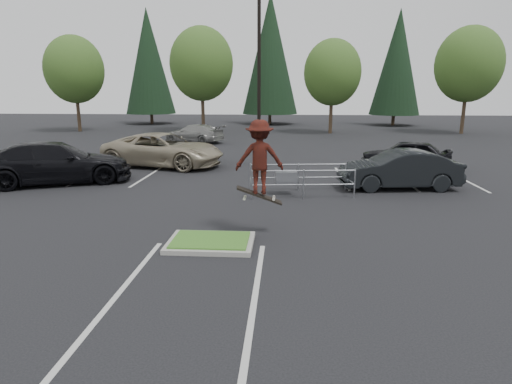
# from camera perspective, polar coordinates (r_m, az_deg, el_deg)

# --- Properties ---
(ground) EXTENTS (120.00, 120.00, 0.00)m
(ground) POSITION_cam_1_polar(r_m,az_deg,el_deg) (11.23, -6.06, -7.02)
(ground) COLOR black
(ground) RESTS_ON ground
(grass_median) EXTENTS (2.20, 1.60, 0.16)m
(grass_median) POSITION_cam_1_polar(r_m,az_deg,el_deg) (11.21, -6.07, -6.65)
(grass_median) COLOR gray
(grass_median) RESTS_ON ground
(stall_lines) EXTENTS (22.62, 17.60, 0.01)m
(stall_lines) POSITION_cam_1_polar(r_m,az_deg,el_deg) (17.15, -7.07, 0.17)
(stall_lines) COLOR beige
(stall_lines) RESTS_ON ground
(light_pole) EXTENTS (0.70, 0.60, 10.12)m
(light_pole) POSITION_cam_1_polar(r_m,az_deg,el_deg) (22.41, 0.40, 15.11)
(light_pole) COLOR gray
(light_pole) RESTS_ON ground
(decid_a) EXTENTS (5.44, 5.44, 8.91)m
(decid_a) POSITION_cam_1_polar(r_m,az_deg,el_deg) (45.06, -23.03, 14.55)
(decid_a) COLOR #38281C
(decid_a) RESTS_ON ground
(decid_b) EXTENTS (5.89, 5.89, 9.64)m
(decid_b) POSITION_cam_1_polar(r_m,az_deg,el_deg) (41.70, -7.26, 16.28)
(decid_b) COLOR #38281C
(decid_b) RESTS_ON ground
(decid_c) EXTENTS (5.12, 5.12, 8.38)m
(decid_c) POSITION_cam_1_polar(r_m,az_deg,el_deg) (40.42, 10.13, 15.16)
(decid_c) COLOR #38281C
(decid_c) RESTS_ON ground
(decid_d) EXTENTS (5.76, 5.76, 9.43)m
(decid_d) POSITION_cam_1_polar(r_m,az_deg,el_deg) (43.80, 26.45, 14.72)
(decid_d) COLOR #38281C
(decid_d) RESTS_ON ground
(conif_a) EXTENTS (5.72, 5.72, 13.00)m
(conif_a) POSITION_cam_1_polar(r_m,az_deg,el_deg) (52.90, -14.12, 16.53)
(conif_a) COLOR #38281C
(conif_a) RESTS_ON ground
(conif_b) EXTENTS (6.38, 6.38, 14.50)m
(conif_b) POSITION_cam_1_polar(r_m,az_deg,el_deg) (51.04, 1.92, 17.88)
(conif_b) COLOR #38281C
(conif_b) RESTS_ON ground
(conif_c) EXTENTS (5.50, 5.50, 12.50)m
(conif_c) POSITION_cam_1_polar(r_m,az_deg,el_deg) (51.39, 18.32, 16.08)
(conif_c) COLOR #38281C
(conif_c) RESTS_ON ground
(cart_corral) EXTENTS (4.00, 1.82, 1.10)m
(cart_corral) POSITION_cam_1_polar(r_m,az_deg,el_deg) (16.34, 4.48, 2.03)
(cart_corral) COLOR #93969C
(cart_corral) RESTS_ON ground
(skateboarder) EXTENTS (1.37, 0.89, 2.31)m
(skateboarder) POSITION_cam_1_polar(r_m,az_deg,el_deg) (11.52, 0.45, 4.59)
(skateboarder) COLOR black
(skateboarder) RESTS_ON ground
(car_l_tan) EXTENTS (6.76, 4.26, 1.74)m
(car_l_tan) POSITION_cam_1_polar(r_m,az_deg,el_deg) (22.98, -12.30, 5.54)
(car_l_tan) COLOR gray
(car_l_tan) RESTS_ON ground
(car_l_black) EXTENTS (6.61, 4.68, 1.78)m
(car_l_black) POSITION_cam_1_polar(r_m,az_deg,el_deg) (20.21, -25.47, 3.54)
(car_l_black) COLOR black
(car_l_black) RESTS_ON ground
(car_r_charc) EXTENTS (4.88, 2.14, 1.56)m
(car_r_charc) POSITION_cam_1_polar(r_m,az_deg,el_deg) (18.23, 18.55, 2.85)
(car_r_charc) COLOR black
(car_r_charc) RESTS_ON ground
(car_r_black) EXTENTS (4.65, 2.83, 1.48)m
(car_r_black) POSITION_cam_1_polar(r_m,az_deg,el_deg) (22.91, 19.44, 4.73)
(car_r_black) COLOR black
(car_r_black) RESTS_ON ground
(car_far_silver) EXTENTS (5.11, 3.62, 1.37)m
(car_far_silver) POSITION_cam_1_polar(r_m,az_deg,el_deg) (33.16, -8.14, 7.74)
(car_far_silver) COLOR gray
(car_far_silver) RESTS_ON ground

